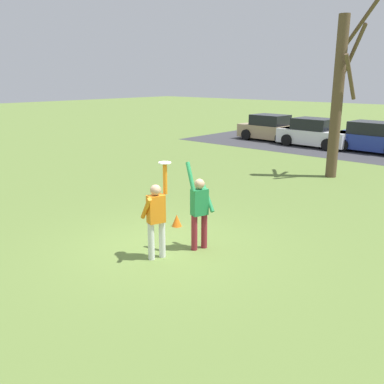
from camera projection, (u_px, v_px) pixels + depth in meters
name	position (u px, v px, depth m)	size (l,w,h in m)	color
ground_plane	(167.00, 247.00, 9.80)	(120.00, 120.00, 0.00)	olive
person_catcher	(156.00, 215.00, 8.93)	(0.48, 0.59, 2.08)	silver
person_defender	(199.00, 208.00, 9.44)	(0.56, 0.63, 2.04)	maroon
frisbee_disc	(165.00, 163.00, 8.75)	(0.26, 0.26, 0.02)	white
parked_car_tan	(271.00, 129.00, 26.37)	(4.20, 2.22, 1.59)	tan
parked_car_white	(315.00, 134.00, 24.03)	(4.20, 2.22, 1.59)	white
parked_car_blue	(373.00, 138.00, 22.16)	(4.20, 2.22, 1.59)	#233893
parking_strip	(372.00, 152.00, 22.20)	(22.17, 6.40, 0.01)	#38383D
bare_tree_tall	(339.00, 93.00, 15.94)	(1.63, 1.72, 6.65)	brown
field_cone_orange	(177.00, 220.00, 11.12)	(0.26, 0.26, 0.32)	orange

